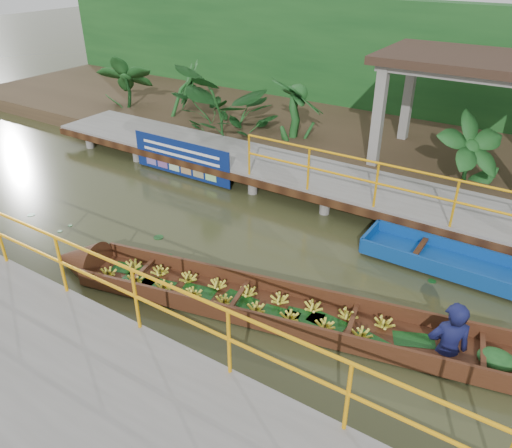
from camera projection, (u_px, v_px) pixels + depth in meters
The scene contains 10 objects.
ground at pixel (221, 253), 10.15m from camera, with size 80.00×80.00×0.00m, color #31341A.
land_strip at pixel (363, 138), 15.55m from camera, with size 30.00×8.00×0.45m, color #372A1B.
far_dock at pixel (303, 175), 12.43m from camera, with size 16.00×2.06×1.66m.
near_dock at pixel (91, 403), 6.46m from camera, with size 18.00×2.40×1.73m.
pavilion at pixel (473, 72), 11.98m from camera, with size 4.40×3.00×3.00m.
foliage_backdrop at pixel (398, 65), 16.51m from camera, with size 30.00×0.80×4.00m, color #154219.
vendor_boat at pixel (314, 311), 8.14m from camera, with size 9.68×2.93×2.23m.
moored_blue_boat at pixel (493, 275), 9.20m from camera, with size 3.65×1.01×0.87m.
blue_banner at pixel (181, 158), 13.17m from camera, with size 3.15×0.04×0.99m.
tropical_plants at pixel (280, 114), 14.25m from camera, with size 14.31×1.31×1.64m.
Camera 1 is at (5.23, -6.82, 5.48)m, focal length 35.00 mm.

